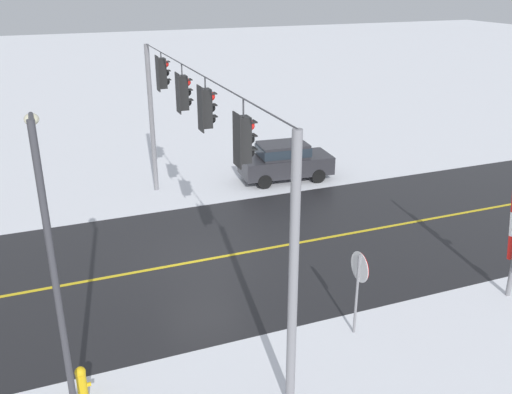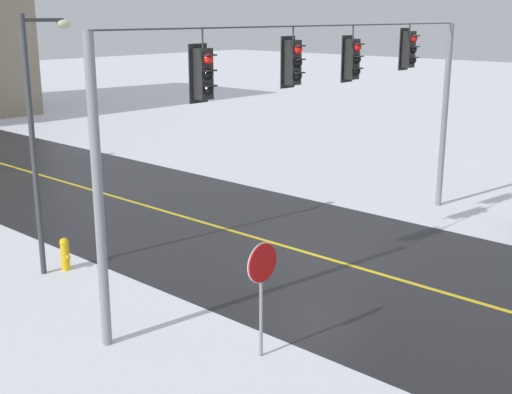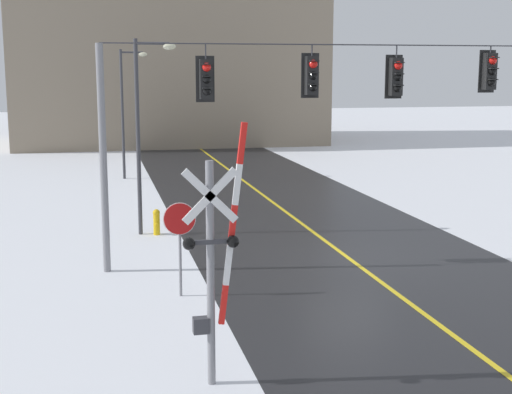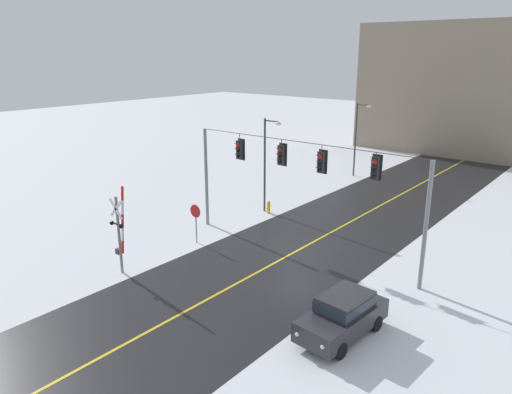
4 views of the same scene
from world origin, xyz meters
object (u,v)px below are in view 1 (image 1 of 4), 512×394
(parked_car_charcoal, at_px, (285,160))
(streetlamp_near, at_px, (51,250))
(fire_hydrant, at_px, (82,383))
(stop_sign, at_px, (359,275))

(parked_car_charcoal, relative_size, streetlamp_near, 0.66)
(parked_car_charcoal, xyz_separation_m, fire_hydrant, (-11.38, 9.96, -0.49))
(stop_sign, bearing_deg, fire_hydrant, 90.04)
(stop_sign, xyz_separation_m, fire_hydrant, (-0.01, 6.90, -1.25))
(parked_car_charcoal, height_order, fire_hydrant, parked_car_charcoal)
(stop_sign, xyz_separation_m, parked_car_charcoal, (11.38, -3.06, -0.76))
(stop_sign, distance_m, fire_hydrant, 7.01)
(stop_sign, height_order, streetlamp_near, streetlamp_near)
(stop_sign, relative_size, streetlamp_near, 0.36)
(parked_car_charcoal, distance_m, streetlamp_near, 15.78)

